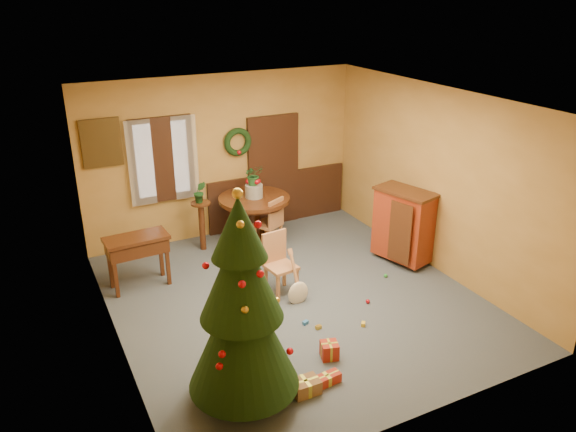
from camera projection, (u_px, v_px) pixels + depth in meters
room_envelope at (236, 173)px, 10.13m from camera, size 5.50×5.50×5.50m
dining_table at (254, 211)px, 9.84m from camera, size 1.24×1.24×0.86m
urn at (254, 191)px, 9.69m from camera, size 0.31×0.31×0.23m
centerpiece_plant at (254, 175)px, 9.58m from camera, size 0.32×0.28×0.36m
chair_near at (278, 261)px, 8.26m from camera, size 0.46×0.46×0.94m
chair_far at (271, 222)px, 9.65m from camera, size 0.54×0.54×0.93m
guitar at (298, 279)px, 8.00m from camera, size 0.43×0.55×0.73m
plant_stand at (202, 220)px, 9.59m from camera, size 0.34×0.34×0.87m
stand_plant at (200, 192)px, 9.39m from camera, size 0.25×0.22×0.38m
christmas_tree at (242, 307)px, 5.80m from camera, size 1.21×1.21×2.49m
writing_desk at (137, 249)px, 8.36m from camera, size 0.95×0.51×0.82m
sideboard at (403, 224)px, 9.12m from camera, size 0.76×1.08×1.25m
gift_a at (306, 386)px, 6.32m from camera, size 0.32×0.23×0.17m
gift_b at (329, 350)px, 6.91m from camera, size 0.26×0.26×0.21m
gift_c at (234, 305)px, 7.95m from camera, size 0.31×0.31×0.14m
gift_d at (327, 379)px, 6.46m from camera, size 0.35×0.17×0.12m
toy_a at (305, 323)px, 7.61m from camera, size 0.09×0.07×0.05m
toy_b at (386, 276)px, 8.83m from camera, size 0.06×0.06×0.06m
toy_c at (363, 324)px, 7.58m from camera, size 0.09×0.09×0.05m
toy_d at (368, 301)px, 8.11m from camera, size 0.06×0.06×0.06m
toy_e at (318, 327)px, 7.51m from camera, size 0.09×0.06×0.05m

